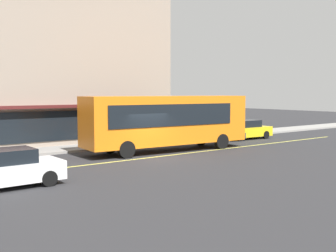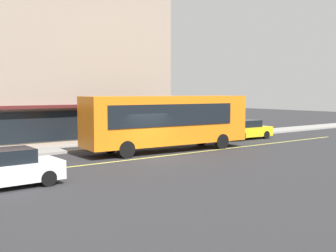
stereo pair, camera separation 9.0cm
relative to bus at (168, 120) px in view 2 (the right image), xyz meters
name	(u,v)px [view 2 (the right image)]	position (x,y,z in m)	size (l,w,h in m)	color
ground	(152,157)	(-2.30, -1.51, -1.99)	(120.00, 120.00, 0.00)	#28282B
sidewalk	(105,146)	(-2.30, 4.19, -1.91)	(80.00, 2.69, 0.15)	gray
lane_centre_stripe	(152,157)	(-2.30, -1.51, -1.98)	(36.00, 0.16, 0.01)	#D8D14C
storefront_building	(41,60)	(-4.65, 9.63, 4.15)	(18.15, 8.80, 12.29)	gray
bus	(168,120)	(0.00, 0.00, 0.00)	(11.28, 3.28, 3.50)	orange
traffic_light	(194,108)	(5.22, 3.63, 0.55)	(0.30, 0.52, 3.20)	#2D2D33
car_white	(4,169)	(-11.15, -4.16, -1.24)	(4.34, 1.94, 1.52)	white
car_yellow	(246,130)	(8.97, 1.58, -1.24)	(4.40, 2.06, 1.52)	yellow
pedestrian_at_corner	(174,126)	(3.28, 3.66, -0.81)	(0.34, 0.34, 1.71)	black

